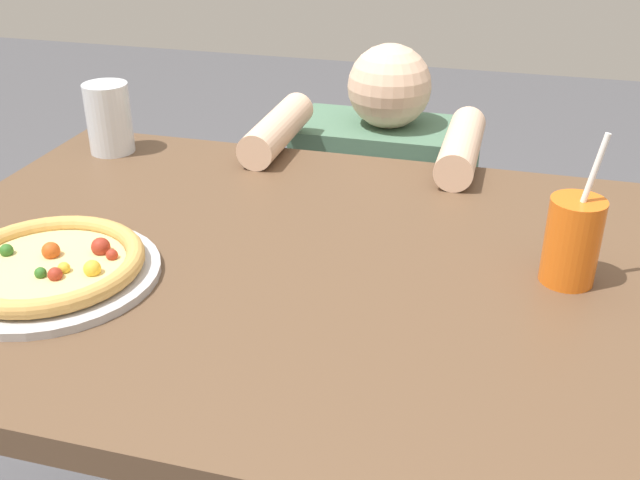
# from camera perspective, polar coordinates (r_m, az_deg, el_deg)

# --- Properties ---
(dining_table) EXTENTS (1.28, 0.86, 0.75)m
(dining_table) POSITION_cam_1_polar(r_m,az_deg,el_deg) (1.14, 0.35, -6.51)
(dining_table) COLOR brown
(dining_table) RESTS_ON ground
(pizza_near) EXTENTS (0.31, 0.31, 0.04)m
(pizza_near) POSITION_cam_1_polar(r_m,az_deg,el_deg) (1.10, -19.99, -1.95)
(pizza_near) COLOR #B7B7BC
(pizza_near) RESTS_ON dining_table
(drink_cup_colored) EXTENTS (0.07, 0.07, 0.22)m
(drink_cup_colored) POSITION_cam_1_polar(r_m,az_deg,el_deg) (1.06, 18.73, -0.04)
(drink_cup_colored) COLOR orange
(drink_cup_colored) RESTS_ON dining_table
(water_cup_clear) EXTENTS (0.09, 0.09, 0.14)m
(water_cup_clear) POSITION_cam_1_polar(r_m,az_deg,el_deg) (1.52, -15.83, 9.01)
(water_cup_clear) COLOR silver
(water_cup_clear) RESTS_ON dining_table
(diner_seated) EXTENTS (0.43, 0.53, 0.91)m
(diner_seated) POSITION_cam_1_polar(r_m,az_deg,el_deg) (1.82, 4.71, -1.21)
(diner_seated) COLOR #333847
(diner_seated) RESTS_ON ground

